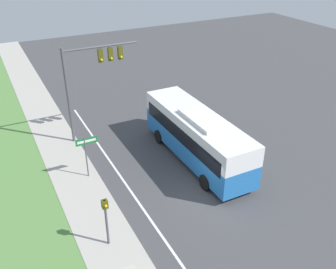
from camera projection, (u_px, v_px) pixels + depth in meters
ground_plane at (202, 195)px, 21.92m from camera, size 80.00×80.00×0.00m
sidewalk at (101, 228)px, 19.41m from camera, size 2.80×80.00×0.12m
grass_verge at (37, 250)px, 18.13m from camera, size 3.60×80.00×0.10m
lane_divider_near at (146, 214)px, 20.48m from camera, size 0.14×30.00×0.01m
bus at (197, 134)px, 24.40m from camera, size 2.73×10.08×3.51m
signal_gantry at (90, 72)px, 25.56m from camera, size 5.29×0.41×6.99m
pedestrian_signal at (106, 215)px, 17.54m from camera, size 0.28×0.34×2.79m
street_sign at (86, 150)px, 22.52m from camera, size 1.34×0.08×2.86m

